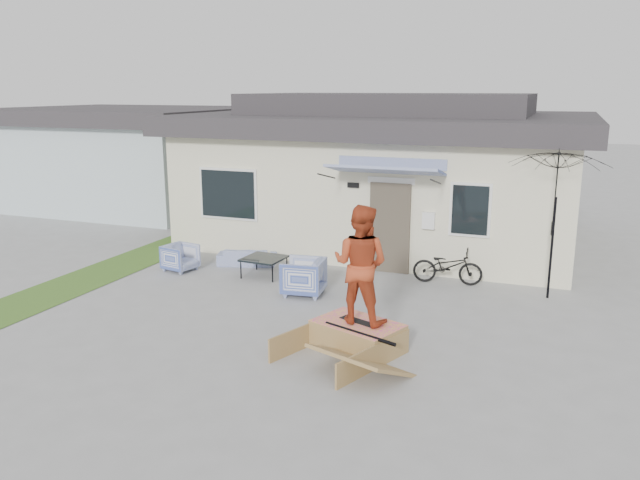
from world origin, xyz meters
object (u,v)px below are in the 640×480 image
(bicycle, at_px, (448,262))
(patio_umbrella, at_px, (555,214))
(loveseat, at_px, (247,254))
(armchair_right, at_px, (303,275))
(coffee_table, at_px, (264,267))
(armchair_left, at_px, (180,256))
(skateboard, at_px, (360,321))
(skate_ramp, at_px, (358,336))
(skater, at_px, (361,263))

(bicycle, height_order, patio_umbrella, patio_umbrella)
(loveseat, xyz_separation_m, armchair_right, (2.16, -1.62, 0.15))
(coffee_table, bearing_deg, loveseat, 139.22)
(armchair_left, distance_m, patio_umbrella, 8.33)
(armchair_left, relative_size, armchair_right, 0.82)
(skateboard, bearing_deg, armchair_left, 173.13)
(armchair_left, distance_m, skate_ramp, 6.09)
(skate_ramp, distance_m, skater, 1.24)
(loveseat, xyz_separation_m, skate_ramp, (4.09, -3.96, -0.05))
(armchair_left, distance_m, armchair_right, 3.44)
(bicycle, distance_m, skater, 4.31)
(bicycle, bearing_deg, armchair_right, 119.14)
(bicycle, bearing_deg, skater, 164.84)
(armchair_right, relative_size, coffee_table, 0.96)
(loveseat, distance_m, skateboard, 5.68)
(armchair_right, relative_size, skate_ramp, 0.46)
(coffee_table, distance_m, skater, 4.79)
(skateboard, height_order, skater, skater)
(loveseat, relative_size, armchair_left, 2.02)
(patio_umbrella, xyz_separation_m, skater, (-2.82, -3.88, -0.28))
(patio_umbrella, bearing_deg, coffee_table, -173.88)
(coffee_table, bearing_deg, patio_umbrella, 6.12)
(skater, bearing_deg, loveseat, -37.89)
(skate_ramp, bearing_deg, loveseat, 156.49)
(loveseat, distance_m, skate_ramp, 5.70)
(loveseat, bearing_deg, skater, 118.84)
(coffee_table, distance_m, patio_umbrella, 6.35)
(armchair_right, distance_m, skate_ramp, 3.04)
(coffee_table, bearing_deg, bicycle, 12.69)
(armchair_left, height_order, skateboard, armchair_left)
(patio_umbrella, bearing_deg, armchair_right, -161.60)
(loveseat, xyz_separation_m, armchair_left, (-1.23, -1.01, 0.07))
(bicycle, bearing_deg, armchair_left, 95.99)
(skate_ramp, bearing_deg, patio_umbrella, 74.73)
(armchair_left, height_order, armchair_right, armchair_right)
(coffee_table, bearing_deg, armchair_right, -34.40)
(armchair_right, bearing_deg, bicycle, 116.97)
(patio_umbrella, bearing_deg, skate_ramp, -125.80)
(loveseat, bearing_deg, armchair_right, 125.56)
(skate_ramp, relative_size, skater, 0.94)
(armchair_left, bearing_deg, coffee_table, -70.02)
(armchair_left, relative_size, skateboard, 0.95)
(loveseat, height_order, skate_ramp, loveseat)
(skater, bearing_deg, coffee_table, -38.54)
(skate_ramp, height_order, skateboard, skateboard)
(bicycle, height_order, skateboard, bicycle)
(armchair_right, distance_m, bicycle, 3.23)
(skate_ramp, height_order, skater, skater)
(loveseat, height_order, bicycle, bicycle)
(armchair_left, bearing_deg, bicycle, -67.47)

